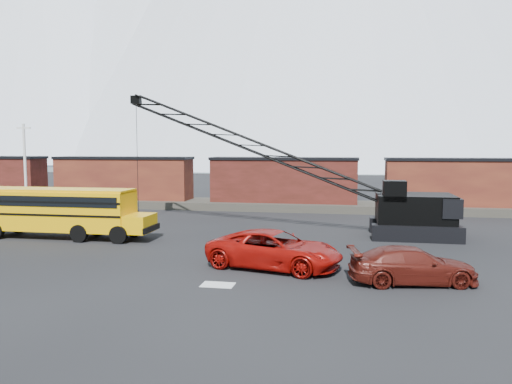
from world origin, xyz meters
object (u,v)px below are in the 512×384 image
at_px(school_bus, 61,210).
at_px(maroon_suv, 412,265).
at_px(red_pickup, 275,250).
at_px(crawler_crane, 271,153).

bearing_deg(school_bus, maroon_suv, -18.59).
relative_size(red_pickup, maroon_suv, 1.21).
relative_size(red_pickup, crawler_crane, 0.28).
bearing_deg(red_pickup, school_bus, 83.71).
bearing_deg(red_pickup, crawler_crane, 23.70).
height_order(school_bus, crawler_crane, crawler_crane).
xyz_separation_m(school_bus, maroon_suv, (20.88, -7.02, -1.01)).
bearing_deg(crawler_crane, red_pickup, -80.35).
height_order(school_bus, red_pickup, school_bus).
bearing_deg(crawler_crane, maroon_suv, -56.81).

